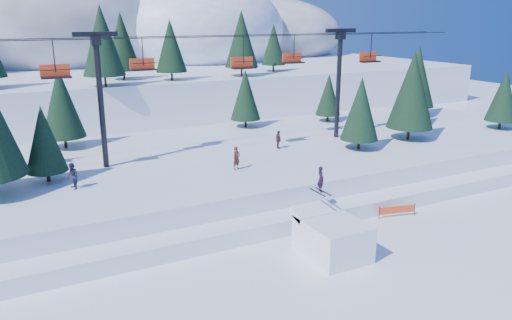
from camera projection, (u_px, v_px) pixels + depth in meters
name	position (u px, v px, depth m)	size (l,w,h in m)	color
ground	(335.00, 269.00, 28.34)	(160.00, 160.00, 0.00)	white
mid_shelf	(213.00, 167.00, 43.38)	(70.00, 22.00, 2.50)	white
berm	(268.00, 213.00, 35.03)	(70.00, 6.00, 1.10)	white
mountain_ridge	(62.00, 42.00, 86.15)	(119.00, 61.34, 26.46)	white
jump_kicker	(331.00, 236.00, 29.78)	(3.25, 4.43, 5.15)	white
chairlift	(222.00, 73.00, 41.63)	(46.00, 3.21, 10.28)	black
conifer_stand	(199.00, 103.00, 41.61)	(62.25, 16.16, 9.97)	black
distant_skiers	(233.00, 147.00, 41.41)	(29.58, 8.82, 1.83)	#24223A
banner_near	(397.00, 210.00, 35.62)	(2.79, 0.69, 0.90)	black
banner_far	(410.00, 195.00, 38.58)	(2.76, 0.79, 0.90)	black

